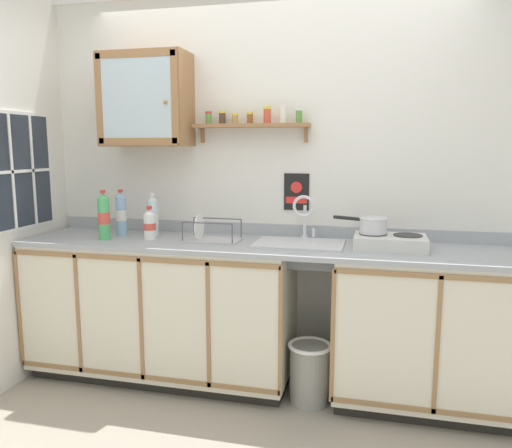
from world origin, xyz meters
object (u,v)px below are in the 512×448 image
at_px(dish_rack, 210,237).
at_px(warning_sign, 296,192).
at_px(sink, 300,248).
at_px(bottle_water_clear_2, 153,216).
at_px(bottle_soda_green_3, 104,217).
at_px(trash_bin, 309,372).
at_px(bottle_opaque_white_0, 150,225).
at_px(hot_plate_stove, 390,242).
at_px(saucepan, 372,225).
at_px(wall_cabinet, 146,100).
at_px(bottle_water_blue_1, 121,214).

bearing_deg(dish_rack, warning_sign, 30.19).
relative_size(sink, bottle_water_clear_2, 1.88).
bearing_deg(bottle_soda_green_3, trash_bin, -1.06).
height_order(sink, bottle_soda_green_3, bottle_soda_green_3).
distance_m(bottle_opaque_white_0, trash_bin, 1.39).
xyz_separation_m(hot_plate_stove, trash_bin, (-0.45, -0.15, -0.81)).
bearing_deg(bottle_soda_green_3, saucepan, 5.05).
relative_size(saucepan, bottle_opaque_white_0, 1.53).
xyz_separation_m(saucepan, wall_cabinet, (-1.52, 0.12, 0.78)).
height_order(bottle_opaque_white_0, wall_cabinet, wall_cabinet).
relative_size(bottle_soda_green_3, wall_cabinet, 0.53).
relative_size(sink, wall_cabinet, 0.89).
xyz_separation_m(dish_rack, warning_sign, (0.52, 0.30, 0.28)).
bearing_deg(warning_sign, bottle_opaque_white_0, -160.30).
bearing_deg(bottle_water_blue_1, bottle_opaque_white_0, -20.63).
relative_size(bottle_soda_green_3, trash_bin, 0.86).
height_order(bottle_soda_green_3, wall_cabinet, wall_cabinet).
bearing_deg(wall_cabinet, hot_plate_stove, -5.03).
height_order(wall_cabinet, trash_bin, wall_cabinet).
bearing_deg(warning_sign, bottle_water_blue_1, -168.82).
distance_m(bottle_water_blue_1, trash_bin, 1.64).
relative_size(wall_cabinet, warning_sign, 2.51).
xyz_separation_m(hot_plate_stove, warning_sign, (-0.62, 0.28, 0.26)).
height_order(hot_plate_stove, bottle_water_blue_1, bottle_water_blue_1).
distance_m(bottle_water_clear_2, wall_cabinet, 0.79).
bearing_deg(bottle_opaque_white_0, sink, 3.62).
height_order(bottle_water_clear_2, wall_cabinet, wall_cabinet).
height_order(hot_plate_stove, bottle_opaque_white_0, bottle_opaque_white_0).
distance_m(saucepan, bottle_water_clear_2, 1.48).
height_order(bottle_water_blue_1, trash_bin, bottle_water_blue_1).
bearing_deg(bottle_opaque_white_0, dish_rack, 4.31).
bearing_deg(wall_cabinet, bottle_water_clear_2, -45.84).
distance_m(saucepan, wall_cabinet, 1.72).
relative_size(bottle_water_blue_1, dish_rack, 0.88).
xyz_separation_m(saucepan, warning_sign, (-0.51, 0.26, 0.16)).
height_order(dish_rack, warning_sign, warning_sign).
height_order(bottle_opaque_white_0, warning_sign, warning_sign).
relative_size(saucepan, warning_sign, 1.36).
distance_m(bottle_opaque_white_0, bottle_soda_green_3, 0.30).
bearing_deg(bottle_water_clear_2, hot_plate_stove, -3.44).
height_order(hot_plate_stove, warning_sign, warning_sign).
relative_size(bottle_water_blue_1, trash_bin, 0.83).
bearing_deg(hot_plate_stove, bottle_water_blue_1, 178.44).
relative_size(bottle_opaque_white_0, dish_rack, 0.61).
xyz_separation_m(bottle_opaque_white_0, dish_rack, (0.41, 0.03, -0.07)).
relative_size(bottle_water_clear_2, trash_bin, 0.77).
height_order(bottle_opaque_white_0, bottle_water_clear_2, bottle_water_clear_2).
xyz_separation_m(dish_rack, wall_cabinet, (-0.50, 0.16, 0.89)).
bearing_deg(bottle_water_blue_1, warning_sign, 11.18).
bearing_deg(saucepan, wall_cabinet, 175.51).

